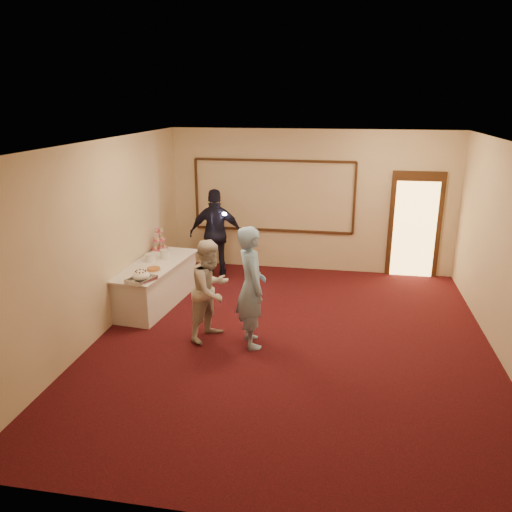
{
  "coord_description": "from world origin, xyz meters",
  "views": [
    {
      "loc": [
        0.66,
        -6.95,
        3.59
      ],
      "look_at": [
        -0.68,
        0.63,
        1.15
      ],
      "focal_mm": 35.0,
      "sensor_mm": 36.0,
      "label": 1
    }
  ],
  "objects_px": {
    "pavlova_tray": "(141,277)",
    "plate_stack_b": "(166,254)",
    "buffet_table": "(156,284)",
    "man": "(251,287)",
    "tart": "(154,269)",
    "guest": "(216,234)",
    "cupcake_stand": "(160,241)",
    "woman": "(211,290)",
    "plate_stack_a": "(151,258)"
  },
  "relations": [
    {
      "from": "buffet_table",
      "to": "tart",
      "type": "distance_m",
      "value": 0.55
    },
    {
      "from": "buffet_table",
      "to": "plate_stack_b",
      "type": "bearing_deg",
      "value": 74.71
    },
    {
      "from": "tart",
      "to": "woman",
      "type": "height_order",
      "value": "woman"
    },
    {
      "from": "man",
      "to": "buffet_table",
      "type": "bearing_deg",
      "value": 34.41
    },
    {
      "from": "woman",
      "to": "cupcake_stand",
      "type": "bearing_deg",
      "value": 61.98
    },
    {
      "from": "pavlova_tray",
      "to": "plate_stack_b",
      "type": "xyz_separation_m",
      "value": [
        -0.03,
        1.22,
        0.01
      ]
    },
    {
      "from": "woman",
      "to": "guest",
      "type": "distance_m",
      "value": 2.82
    },
    {
      "from": "cupcake_stand",
      "to": "plate_stack_a",
      "type": "height_order",
      "value": "cupcake_stand"
    },
    {
      "from": "buffet_table",
      "to": "woman",
      "type": "bearing_deg",
      "value": -39.61
    },
    {
      "from": "pavlova_tray",
      "to": "tart",
      "type": "xyz_separation_m",
      "value": [
        0.0,
        0.53,
        -0.05
      ]
    },
    {
      "from": "plate_stack_b",
      "to": "cupcake_stand",
      "type": "bearing_deg",
      "value": 119.86
    },
    {
      "from": "plate_stack_b",
      "to": "tart",
      "type": "relative_size",
      "value": 0.77
    },
    {
      "from": "plate_stack_a",
      "to": "woman",
      "type": "distance_m",
      "value": 1.88
    },
    {
      "from": "cupcake_stand",
      "to": "plate_stack_b",
      "type": "bearing_deg",
      "value": -60.14
    },
    {
      "from": "cupcake_stand",
      "to": "plate_stack_a",
      "type": "bearing_deg",
      "value": -81.5
    },
    {
      "from": "man",
      "to": "guest",
      "type": "height_order",
      "value": "man"
    },
    {
      "from": "cupcake_stand",
      "to": "guest",
      "type": "xyz_separation_m",
      "value": [
        0.94,
        0.76,
        -0.02
      ]
    },
    {
      "from": "plate_stack_b",
      "to": "man",
      "type": "bearing_deg",
      "value": -39.43
    },
    {
      "from": "cupcake_stand",
      "to": "plate_stack_b",
      "type": "distance_m",
      "value": 0.64
    },
    {
      "from": "man",
      "to": "pavlova_tray",
      "type": "bearing_deg",
      "value": 55.75
    },
    {
      "from": "pavlova_tray",
      "to": "plate_stack_b",
      "type": "relative_size",
      "value": 2.69
    },
    {
      "from": "woman",
      "to": "guest",
      "type": "relative_size",
      "value": 0.85
    },
    {
      "from": "plate_stack_b",
      "to": "pavlova_tray",
      "type": "bearing_deg",
      "value": -88.71
    },
    {
      "from": "cupcake_stand",
      "to": "plate_stack_a",
      "type": "distance_m",
      "value": 0.8
    },
    {
      "from": "plate_stack_b",
      "to": "woman",
      "type": "xyz_separation_m",
      "value": [
        1.24,
        -1.44,
        -0.06
      ]
    },
    {
      "from": "tart",
      "to": "man",
      "type": "bearing_deg",
      "value": -24.96
    },
    {
      "from": "plate_stack_b",
      "to": "tart",
      "type": "bearing_deg",
      "value": -87.44
    },
    {
      "from": "buffet_table",
      "to": "cupcake_stand",
      "type": "bearing_deg",
      "value": 104.19
    },
    {
      "from": "buffet_table",
      "to": "guest",
      "type": "distance_m",
      "value": 1.87
    },
    {
      "from": "cupcake_stand",
      "to": "plate_stack_b",
      "type": "relative_size",
      "value": 2.43
    },
    {
      "from": "guest",
      "to": "man",
      "type": "bearing_deg",
      "value": 103.68
    },
    {
      "from": "tart",
      "to": "guest",
      "type": "xyz_separation_m",
      "value": [
        0.59,
        2.0,
        0.13
      ]
    },
    {
      "from": "pavlova_tray",
      "to": "guest",
      "type": "height_order",
      "value": "guest"
    },
    {
      "from": "man",
      "to": "guest",
      "type": "distance_m",
      "value": 3.14
    },
    {
      "from": "guest",
      "to": "tart",
      "type": "bearing_deg",
      "value": 63.3
    },
    {
      "from": "buffet_table",
      "to": "man",
      "type": "bearing_deg",
      "value": -31.62
    },
    {
      "from": "pavlova_tray",
      "to": "woman",
      "type": "relative_size",
      "value": 0.34
    },
    {
      "from": "pavlova_tray",
      "to": "cupcake_stand",
      "type": "xyz_separation_m",
      "value": [
        -0.34,
        1.77,
        0.1
      ]
    },
    {
      "from": "plate_stack_a",
      "to": "tart",
      "type": "distance_m",
      "value": 0.51
    },
    {
      "from": "tart",
      "to": "guest",
      "type": "relative_size",
      "value": 0.14
    },
    {
      "from": "pavlova_tray",
      "to": "man",
      "type": "bearing_deg",
      "value": -10.28
    },
    {
      "from": "cupcake_stand",
      "to": "man",
      "type": "relative_size",
      "value": 0.26
    },
    {
      "from": "woman",
      "to": "guest",
      "type": "bearing_deg",
      "value": 36.58
    },
    {
      "from": "man",
      "to": "guest",
      "type": "xyz_separation_m",
      "value": [
        -1.27,
        2.87,
        -0.0
      ]
    },
    {
      "from": "woman",
      "to": "guest",
      "type": "height_order",
      "value": "guest"
    },
    {
      "from": "pavlova_tray",
      "to": "guest",
      "type": "xyz_separation_m",
      "value": [
        0.6,
        2.53,
        0.08
      ]
    },
    {
      "from": "pavlova_tray",
      "to": "man",
      "type": "relative_size",
      "value": 0.29
    },
    {
      "from": "buffet_table",
      "to": "cupcake_stand",
      "type": "relative_size",
      "value": 4.54
    },
    {
      "from": "buffet_table",
      "to": "man",
      "type": "relative_size",
      "value": 1.18
    },
    {
      "from": "pavlova_tray",
      "to": "cupcake_stand",
      "type": "bearing_deg",
      "value": 100.96
    }
  ]
}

